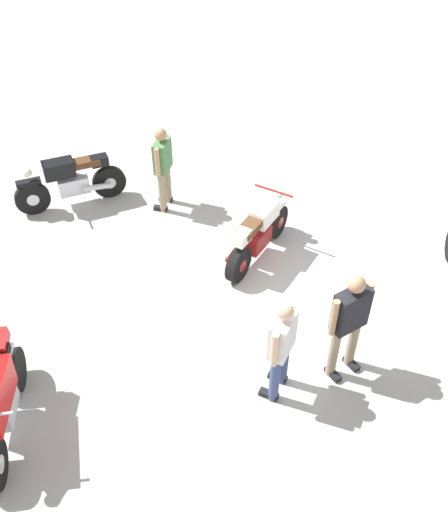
{
  "coord_description": "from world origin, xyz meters",
  "views": [
    {
      "loc": [
        -0.57,
        6.2,
        6.2
      ],
      "look_at": [
        0.64,
        -0.1,
        0.75
      ],
      "focal_mm": 39.14,
      "sensor_mm": 36.0,
      "label": 1
    }
  ],
  "objects": [
    {
      "name": "ground_plane",
      "position": [
        0.0,
        0.0,
        0.0
      ],
      "size": [
        40.0,
        40.0,
        0.0
      ],
      "primitive_type": "plane",
      "color": "#ADAAA3"
    },
    {
      "name": "motorcycle_black_cruiser",
      "position": [
        3.92,
        -1.95,
        0.52
      ],
      "size": [
        1.8,
        1.27,
        1.09
      ],
      "rotation": [
        0.0,
        0.0,
        0.59
      ],
      "color": "black",
      "rests_on": "ground"
    },
    {
      "name": "motorcycle_cream_vintage",
      "position": [
        0.25,
        -1.08,
        0.49
      ],
      "size": [
        0.96,
        1.89,
        1.07
      ],
      "rotation": [
        0.0,
        0.0,
        4.36
      ],
      "color": "black",
      "rests_on": "ground"
    },
    {
      "name": "person_in_white_shirt",
      "position": [
        -0.41,
        1.61,
        0.9
      ],
      "size": [
        0.4,
        0.63,
        1.6
      ],
      "rotation": [
        0.0,
        0.0,
        6.02
      ],
      "color": "#384772",
      "rests_on": "ground"
    },
    {
      "name": "person_in_green_shirt",
      "position": [
        2.18,
        -2.22,
        0.92
      ],
      "size": [
        0.32,
        0.64,
        1.63
      ],
      "rotation": [
        0.0,
        0.0,
        6.24
      ],
      "color": "gray",
      "rests_on": "ground"
    },
    {
      "name": "person_in_black_shirt",
      "position": [
        -1.22,
        1.09,
        0.98
      ],
      "size": [
        0.56,
        0.55,
        1.71
      ],
      "rotation": [
        0.0,
        0.0,
        2.33
      ],
      "color": "gray",
      "rests_on": "ground"
    }
  ]
}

